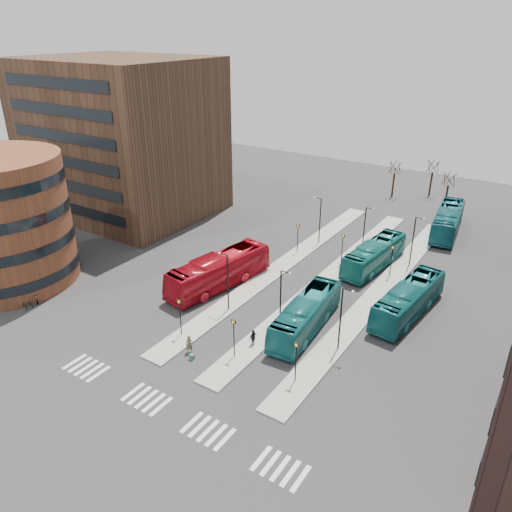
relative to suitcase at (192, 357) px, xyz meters
The scene contains 22 objects.
ground 9.87m from the suitcase, 82.31° to the right, with size 160.00×160.00×0.00m, color #2A2A2C.
island_left 20.40m from the suitcase, 97.55° to the left, with size 2.50×45.00×0.15m, color #969691.
island_mid 20.49m from the suitcase, 80.68° to the left, with size 2.50×45.00×0.15m, color #969691.
island_right 22.27m from the suitcase, 65.26° to the left, with size 2.50×45.00×0.15m, color #969691.
suitcase is the anchor object (origin of this frame).
red_bus 13.37m from the suitcase, 116.72° to the left, with size 3.09×13.21×3.68m, color #AA0D1A.
teal_bus_a 11.29m from the suitcase, 57.84° to the left, with size 2.71×11.57×3.22m, color #16696E.
teal_bus_b 26.30m from the suitcase, 75.76° to the left, with size 2.72×11.63×3.24m, color #16716C.
teal_bus_c 21.81m from the suitcase, 52.87° to the left, with size 2.78×11.90×3.31m, color #156569.
teal_bus_d 42.52m from the suitcase, 75.14° to the left, with size 2.99×12.78×3.56m, color #166471.
traveller 1.19m from the suitcase, 139.66° to the left, with size 0.62×0.41×1.70m, color brown.
commuter_a 9.96m from the suitcase, 131.23° to the left, with size 0.89×0.69×1.83m, color black.
commuter_b 5.68m from the suitcase, 54.07° to the left, with size 0.96×0.40×1.64m, color black.
commuter_c 7.24m from the suitcase, 40.50° to the left, with size 1.16×0.67×1.79m, color black.
bicycle_near 19.88m from the suitcase, behind, with size 0.56×1.60×0.84m, color gray.
bicycle_mid 19.74m from the suitcase, behind, with size 0.53×1.86×1.12m, color gray.
bicycle_far 19.82m from the suitcase, behind, with size 0.55×1.57×0.82m, color gray.
crosswalk_stripes 6.55m from the suitcase, 62.02° to the right, with size 22.35×2.40×0.01m.
office_block 42.06m from the suitcase, 143.48° to the left, with size 25.00×20.12×22.00m.
sign_poles 13.71m from the suitcase, 77.55° to the left, with size 12.45×22.12×3.65m.
lamp_posts 18.94m from the suitcase, 77.75° to the left, with size 14.04×20.24×6.12m.
bare_trees 53.10m from the suitcase, 85.69° to the left, with size 10.97×8.14×5.90m.
Camera 1 is at (22.54, -16.48, 26.37)m, focal length 35.00 mm.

